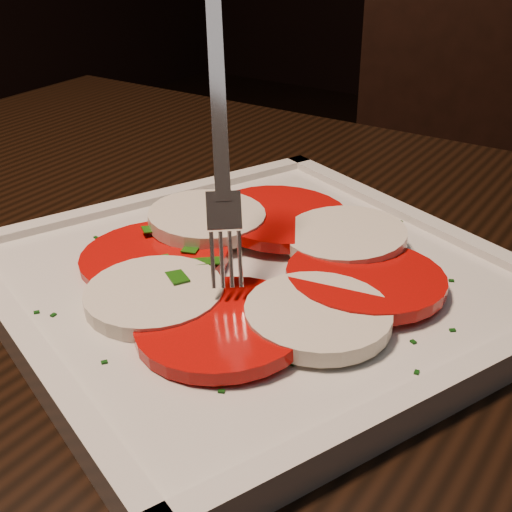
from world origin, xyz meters
The scene contains 5 objects.
table centered at (-0.09, -0.12, 0.65)m, with size 1.20×0.80×0.75m.
chair centered at (-0.17, 0.59, 0.53)m, with size 0.55×0.55×0.93m.
plate centered at (-0.14, -0.11, 0.76)m, with size 0.32×0.32×0.01m, color silver.
caprese_salad centered at (-0.14, -0.11, 0.77)m, with size 0.27×0.26×0.02m.
fork centered at (-0.17, -0.11, 0.87)m, with size 0.04×0.10×0.17m, color white, non-canonical shape.
Camera 1 is at (0.08, -0.46, 1.00)m, focal length 50.00 mm.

